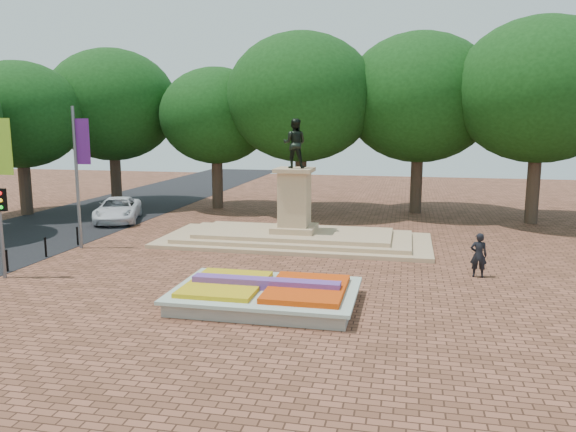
# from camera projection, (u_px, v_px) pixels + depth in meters

# --- Properties ---
(ground) EXTENTS (90.00, 90.00, 0.00)m
(ground) POSITION_uv_depth(u_px,v_px,m) (253.00, 286.00, 21.66)
(ground) COLOR brown
(ground) RESTS_ON ground
(asphalt_street) EXTENTS (9.00, 90.00, 0.02)m
(asphalt_street) POSITION_uv_depth(u_px,v_px,m) (5.00, 241.00, 29.57)
(asphalt_street) COLOR black
(asphalt_street) RESTS_ON ground
(flower_bed) EXTENTS (6.30, 4.30, 0.91)m
(flower_bed) POSITION_uv_depth(u_px,v_px,m) (266.00, 294.00, 19.46)
(flower_bed) COLOR gray
(flower_bed) RESTS_ON ground
(monument) EXTENTS (14.00, 6.00, 6.40)m
(monument) POSITION_uv_depth(u_px,v_px,m) (294.00, 226.00, 29.22)
(monument) COLOR tan
(monument) RESTS_ON ground
(tree_row_back) EXTENTS (44.80, 8.80, 10.43)m
(tree_row_back) POSITION_uv_depth(u_px,v_px,m) (359.00, 115.00, 37.41)
(tree_row_back) COLOR #38291E
(tree_row_back) RESTS_ON ground
(van) EXTENTS (4.22, 5.90, 1.49)m
(van) POSITION_uv_depth(u_px,v_px,m) (118.00, 210.00, 35.42)
(van) COLOR silver
(van) RESTS_ON ground
(pedestrian) EXTENTS (0.69, 0.47, 1.83)m
(pedestrian) POSITION_uv_depth(u_px,v_px,m) (479.00, 255.00, 22.75)
(pedestrian) COLOR black
(pedestrian) RESTS_ON ground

